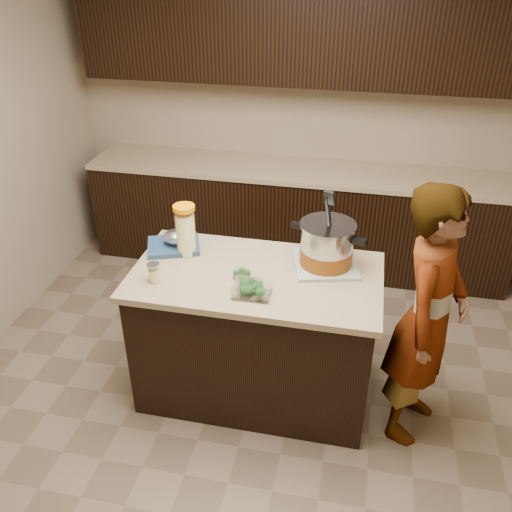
# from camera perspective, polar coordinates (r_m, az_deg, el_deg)

# --- Properties ---
(ground_plane) EXTENTS (4.00, 4.00, 0.00)m
(ground_plane) POSITION_cam_1_polar(r_m,az_deg,el_deg) (3.72, 0.00, -13.65)
(ground_plane) COLOR brown
(ground_plane) RESTS_ON ground
(room_shell) EXTENTS (4.04, 4.04, 2.72)m
(room_shell) POSITION_cam_1_polar(r_m,az_deg,el_deg) (2.80, 0.00, 12.31)
(room_shell) COLOR tan
(room_shell) RESTS_ON ground
(back_cabinets) EXTENTS (3.60, 0.63, 2.33)m
(back_cabinets) POSITION_cam_1_polar(r_m,az_deg,el_deg) (4.68, 4.50, 9.83)
(back_cabinets) COLOR black
(back_cabinets) RESTS_ON ground
(island) EXTENTS (1.46, 0.81, 0.90)m
(island) POSITION_cam_1_polar(r_m,az_deg,el_deg) (3.42, 0.00, -8.21)
(island) COLOR black
(island) RESTS_ON ground
(dish_towel) EXTENTS (0.44, 0.44, 0.02)m
(dish_towel) POSITION_cam_1_polar(r_m,az_deg,el_deg) (3.25, 7.31, -0.85)
(dish_towel) COLOR #5D8459
(dish_towel) RESTS_ON island
(stock_pot) EXTENTS (0.45, 0.41, 0.47)m
(stock_pot) POSITION_cam_1_polar(r_m,az_deg,el_deg) (3.19, 7.45, 0.98)
(stock_pot) COLOR #B7B7BC
(stock_pot) RESTS_ON dish_towel
(lemonade_pitcher) EXTENTS (0.17, 0.17, 0.32)m
(lemonade_pitcher) POSITION_cam_1_polar(r_m,az_deg,el_deg) (3.31, -7.42, 2.52)
(lemonade_pitcher) COLOR #FBF999
(lemonade_pitcher) RESTS_ON island
(mason_jar) EXTENTS (0.09, 0.09, 0.12)m
(mason_jar) POSITION_cam_1_polar(r_m,az_deg,el_deg) (3.12, -10.69, -1.77)
(mason_jar) COLOR #FBF999
(mason_jar) RESTS_ON island
(broccoli_tub_left) EXTENTS (0.11, 0.11, 0.05)m
(broccoli_tub_left) POSITION_cam_1_polar(r_m,az_deg,el_deg) (3.11, -1.50, -1.97)
(broccoli_tub_left) COLOR silver
(broccoli_tub_left) RESTS_ON island
(broccoli_tub_right) EXTENTS (0.11, 0.11, 0.05)m
(broccoli_tub_right) POSITION_cam_1_polar(r_m,az_deg,el_deg) (3.00, -0.30, -3.21)
(broccoli_tub_right) COLOR silver
(broccoli_tub_right) RESTS_ON island
(broccoli_tub_rect) EXTENTS (0.21, 0.16, 0.07)m
(broccoli_tub_rect) POSITION_cam_1_polar(r_m,az_deg,el_deg) (2.96, -0.43, -3.58)
(broccoli_tub_rect) COLOR silver
(broccoli_tub_rect) RESTS_ON island
(blue_tray) EXTENTS (0.39, 0.35, 0.12)m
(blue_tray) POSITION_cam_1_polar(r_m,az_deg,el_deg) (3.43, -8.56, 1.41)
(blue_tray) COLOR navy
(blue_tray) RESTS_ON island
(person) EXTENTS (0.55, 0.67, 1.58)m
(person) POSITION_cam_1_polar(r_m,az_deg,el_deg) (3.13, 17.62, -6.28)
(person) COLOR gray
(person) RESTS_ON ground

